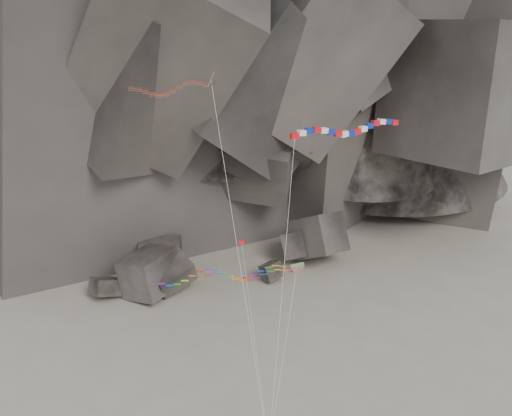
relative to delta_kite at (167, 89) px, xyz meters
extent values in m
cube|color=#47423F|center=(-9.88, 24.72, -31.94)|extent=(5.10, 5.10, 3.85)
cube|color=#47423F|center=(-1.88, 32.58, -30.98)|extent=(7.11, 6.85, 5.68)
cube|color=#47423F|center=(14.92, 26.00, -31.86)|extent=(4.07, 3.61, 3.56)
cube|color=#47423F|center=(20.25, 31.76, -31.04)|extent=(5.89, 7.09, 6.49)
cube|color=#47423F|center=(-21.70, 34.02, -29.89)|extent=(8.08, 7.34, 8.42)
cube|color=#47423F|center=(-0.34, 24.95, -31.41)|extent=(7.87, 7.64, 6.68)
cube|color=#47423F|center=(-3.32, 24.92, -30.22)|extent=(10.03, 9.69, 7.03)
cube|color=#47423F|center=(23.77, 31.52, -29.88)|extent=(10.05, 11.29, 9.57)
cylinder|color=silver|center=(5.72, -5.07, -15.52)|extent=(3.52, 10.75, 32.27)
cube|color=red|center=(11.86, 0.56, -4.80)|extent=(0.93, 0.77, 0.53)
cube|color=white|center=(12.64, 0.81, -4.58)|extent=(0.97, 0.78, 0.59)
cube|color=navy|center=(13.43, 1.02, -4.43)|extent=(0.99, 0.79, 0.63)
cube|color=red|center=(14.21, 1.19, -4.42)|extent=(0.99, 0.79, 0.64)
cube|color=white|center=(14.99, 1.36, -4.53)|extent=(0.97, 0.78, 0.61)
cube|color=navy|center=(15.78, 1.56, -4.74)|extent=(0.94, 0.77, 0.55)
cube|color=red|center=(16.56, 1.79, -4.97)|extent=(0.96, 0.78, 0.58)
cube|color=white|center=(17.35, 2.08, -5.13)|extent=(0.99, 0.79, 0.63)
cube|color=navy|center=(18.13, 2.42, -5.18)|extent=(0.99, 0.79, 0.64)
cube|color=red|center=(18.92, 2.80, -5.10)|extent=(0.98, 0.79, 0.62)
cube|color=white|center=(19.70, 3.19, -4.90)|extent=(0.95, 0.78, 0.56)
cube|color=navy|center=(20.48, 3.56, -4.67)|extent=(0.95, 0.78, 0.57)
cube|color=red|center=(21.27, 3.89, -4.49)|extent=(0.98, 0.79, 0.62)
cube|color=white|center=(22.05, 4.18, -4.41)|extent=(0.99, 0.79, 0.64)
cube|color=navy|center=(22.84, 4.40, -4.46)|extent=(0.99, 0.79, 0.62)
cube|color=red|center=(23.62, 4.59, -4.64)|extent=(0.96, 0.78, 0.58)
cylinder|color=silver|center=(9.66, -5.04, -18.22)|extent=(4.44, 10.81, 26.87)
cube|color=#C5DA0C|center=(11.42, -3.62, -16.59)|extent=(1.40, 0.63, 0.76)
cube|color=#0CB219|center=(11.42, -3.80, -16.87)|extent=(1.17, 0.47, 0.52)
cylinder|color=silver|center=(9.44, -7.02, -24.12)|extent=(4.00, 6.85, 15.08)
cube|color=red|center=(6.13, -3.24, -13.86)|extent=(0.56, 0.12, 0.36)
cube|color=navy|center=(5.94, -3.23, -13.86)|extent=(0.21, 0.07, 0.37)
cylinder|color=silver|center=(6.79, -6.84, -22.76)|extent=(1.35, 7.21, 17.80)
camera|label=1|loc=(-0.86, -51.77, 6.75)|focal=40.00mm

